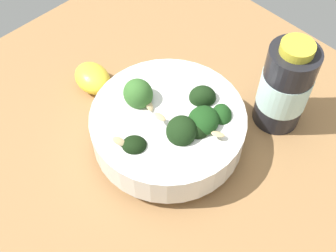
% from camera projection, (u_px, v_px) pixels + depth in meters
% --- Properties ---
extents(ground_plane, '(0.69, 0.69, 0.04)m').
position_uv_depth(ground_plane, '(156.00, 146.00, 0.64)').
color(ground_plane, '#996D42').
extents(bowl_of_broccoli, '(0.21, 0.21, 0.10)m').
position_uv_depth(bowl_of_broccoli, '(169.00, 125.00, 0.59)').
color(bowl_of_broccoli, white).
rests_on(bowl_of_broccoli, ground_plane).
extents(lemon_wedge, '(0.07, 0.06, 0.04)m').
position_uv_depth(lemon_wedge, '(91.00, 79.00, 0.67)').
color(lemon_wedge, yellow).
rests_on(lemon_wedge, ground_plane).
extents(bottle_tall, '(0.07, 0.07, 0.15)m').
position_uv_depth(bottle_tall, '(285.00, 87.00, 0.59)').
color(bottle_tall, black).
rests_on(bottle_tall, ground_plane).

